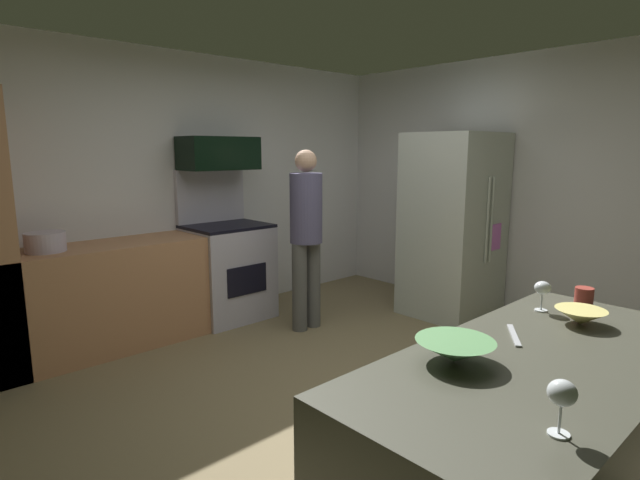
{
  "coord_description": "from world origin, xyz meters",
  "views": [
    {
      "loc": [
        -2.4,
        -2.25,
        1.67
      ],
      "look_at": [
        -0.03,
        0.3,
        1.05
      ],
      "focal_mm": 28.24,
      "sensor_mm": 36.0,
      "label": 1
    }
  ],
  "objects_px": {
    "microwave": "(219,153)",
    "mixing_bowl_small": "(455,351)",
    "stock_pot": "(45,242)",
    "wine_glass_near": "(543,289)",
    "oven_range": "(228,268)",
    "mixing_bowl_large": "(580,317)",
    "mug_coffee": "(584,297)",
    "person_cook": "(306,231)",
    "wine_glass_mid": "(562,395)",
    "refrigerator": "(453,225)"
  },
  "relations": [
    {
      "from": "microwave",
      "to": "mixing_bowl_small",
      "type": "relative_size",
      "value": 2.51
    },
    {
      "from": "stock_pot",
      "to": "wine_glass_near",
      "type": "bearing_deg",
      "value": -67.27
    },
    {
      "from": "oven_range",
      "to": "stock_pot",
      "type": "bearing_deg",
      "value": 179.77
    },
    {
      "from": "mixing_bowl_large",
      "to": "mug_coffee",
      "type": "bearing_deg",
      "value": 17.36
    },
    {
      "from": "oven_range",
      "to": "person_cook",
      "type": "bearing_deg",
      "value": -64.68
    },
    {
      "from": "person_cook",
      "to": "wine_glass_near",
      "type": "xyz_separation_m",
      "value": [
        -0.63,
        -2.45,
        0.07
      ]
    },
    {
      "from": "mixing_bowl_small",
      "to": "wine_glass_mid",
      "type": "relative_size",
      "value": 1.83
    },
    {
      "from": "refrigerator",
      "to": "wine_glass_mid",
      "type": "bearing_deg",
      "value": -143.24
    },
    {
      "from": "refrigerator",
      "to": "wine_glass_near",
      "type": "relative_size",
      "value": 12.37
    },
    {
      "from": "refrigerator",
      "to": "oven_range",
      "type": "bearing_deg",
      "value": 140.97
    },
    {
      "from": "oven_range",
      "to": "wine_glass_mid",
      "type": "bearing_deg",
      "value": -109.31
    },
    {
      "from": "mixing_bowl_large",
      "to": "stock_pot",
      "type": "height_order",
      "value": "stock_pot"
    },
    {
      "from": "person_cook",
      "to": "mixing_bowl_small",
      "type": "height_order",
      "value": "person_cook"
    },
    {
      "from": "mixing_bowl_large",
      "to": "wine_glass_near",
      "type": "bearing_deg",
      "value": 73.6
    },
    {
      "from": "person_cook",
      "to": "mixing_bowl_small",
      "type": "relative_size",
      "value": 5.69
    },
    {
      "from": "wine_glass_mid",
      "to": "stock_pot",
      "type": "relative_size",
      "value": 0.55
    },
    {
      "from": "refrigerator",
      "to": "wine_glass_near",
      "type": "height_order",
      "value": "refrigerator"
    },
    {
      "from": "refrigerator",
      "to": "wine_glass_near",
      "type": "xyz_separation_m",
      "value": [
        -2.04,
        -1.79,
        0.09
      ]
    },
    {
      "from": "mixing_bowl_large",
      "to": "wine_glass_mid",
      "type": "distance_m",
      "value": 1.04
    },
    {
      "from": "mug_coffee",
      "to": "stock_pot",
      "type": "bearing_deg",
      "value": 115.48
    },
    {
      "from": "oven_range",
      "to": "mixing_bowl_small",
      "type": "bearing_deg",
      "value": -108.48
    },
    {
      "from": "microwave",
      "to": "refrigerator",
      "type": "xyz_separation_m",
      "value": [
        1.77,
        -1.52,
        -0.72
      ]
    },
    {
      "from": "refrigerator",
      "to": "stock_pot",
      "type": "xyz_separation_m",
      "value": [
        -3.39,
        1.44,
        0.06
      ]
    },
    {
      "from": "refrigerator",
      "to": "mixing_bowl_large",
      "type": "height_order",
      "value": "refrigerator"
    },
    {
      "from": "oven_range",
      "to": "stock_pot",
      "type": "height_order",
      "value": "oven_range"
    },
    {
      "from": "mixing_bowl_small",
      "to": "stock_pot",
      "type": "height_order",
      "value": "stock_pot"
    },
    {
      "from": "mixing_bowl_small",
      "to": "stock_pot",
      "type": "xyz_separation_m",
      "value": [
        -0.53,
        3.28,
        0.03
      ]
    },
    {
      "from": "mixing_bowl_large",
      "to": "stock_pot",
      "type": "xyz_separation_m",
      "value": [
        -1.3,
        3.44,
        0.04
      ]
    },
    {
      "from": "microwave",
      "to": "person_cook",
      "type": "distance_m",
      "value": 1.17
    },
    {
      "from": "refrigerator",
      "to": "stock_pot",
      "type": "distance_m",
      "value": 3.69
    },
    {
      "from": "mixing_bowl_large",
      "to": "wine_glass_mid",
      "type": "xyz_separation_m",
      "value": [
        -0.99,
        -0.31,
        0.08
      ]
    },
    {
      "from": "microwave",
      "to": "stock_pot",
      "type": "relative_size",
      "value": 2.51
    },
    {
      "from": "mixing_bowl_large",
      "to": "mixing_bowl_small",
      "type": "distance_m",
      "value": 0.79
    },
    {
      "from": "refrigerator",
      "to": "person_cook",
      "type": "xyz_separation_m",
      "value": [
        -1.41,
        0.66,
        0.02
      ]
    },
    {
      "from": "microwave",
      "to": "mixing_bowl_large",
      "type": "height_order",
      "value": "microwave"
    },
    {
      "from": "refrigerator",
      "to": "stock_pot",
      "type": "relative_size",
      "value": 6.23
    },
    {
      "from": "person_cook",
      "to": "mixing_bowl_small",
      "type": "distance_m",
      "value": 2.89
    },
    {
      "from": "microwave",
      "to": "wine_glass_near",
      "type": "relative_size",
      "value": 4.97
    },
    {
      "from": "oven_range",
      "to": "person_cook",
      "type": "distance_m",
      "value": 0.96
    },
    {
      "from": "stock_pot",
      "to": "refrigerator",
      "type": "bearing_deg",
      "value": -23.05
    },
    {
      "from": "mixing_bowl_large",
      "to": "mixing_bowl_small",
      "type": "relative_size",
      "value": 0.75
    },
    {
      "from": "person_cook",
      "to": "stock_pot",
      "type": "height_order",
      "value": "person_cook"
    },
    {
      "from": "oven_range",
      "to": "wine_glass_near",
      "type": "xyz_separation_m",
      "value": [
        -0.26,
        -3.23,
        0.5
      ]
    },
    {
      "from": "oven_range",
      "to": "mixing_bowl_large",
      "type": "xyz_separation_m",
      "value": [
        -0.32,
        -3.43,
        0.42
      ]
    },
    {
      "from": "wine_glass_near",
      "to": "mug_coffee",
      "type": "xyz_separation_m",
      "value": [
        0.24,
        -0.11,
        -0.06
      ]
    },
    {
      "from": "person_cook",
      "to": "mixing_bowl_large",
      "type": "distance_m",
      "value": 2.75
    },
    {
      "from": "mixing_bowl_small",
      "to": "microwave",
      "type": "bearing_deg",
      "value": 71.97
    },
    {
      "from": "mixing_bowl_small",
      "to": "mug_coffee",
      "type": "relative_size",
      "value": 3.15
    },
    {
      "from": "wine_glass_mid",
      "to": "stock_pot",
      "type": "bearing_deg",
      "value": 94.72
    },
    {
      "from": "refrigerator",
      "to": "mixing_bowl_large",
      "type": "distance_m",
      "value": 2.89
    }
  ]
}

